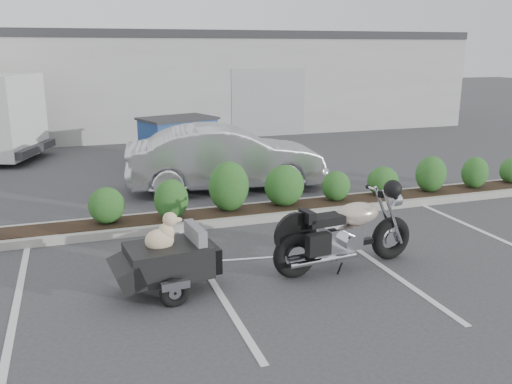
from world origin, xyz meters
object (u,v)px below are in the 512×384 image
object	(u,v)px
motorcycle	(346,233)
pet_trailer	(167,259)
sedan	(225,158)
dumpster	(178,140)

from	to	relation	value
motorcycle	pet_trailer	world-z (taller)	motorcycle
sedan	dumpster	distance (m)	3.51
motorcycle	pet_trailer	size ratio (longest dim) A/B	1.24
sedan	dumpster	world-z (taller)	sedan
motorcycle	sedan	world-z (taller)	sedan
pet_trailer	motorcycle	bearing A→B (deg)	-6.48
pet_trailer	dumpster	distance (m)	9.00
sedan	motorcycle	bearing A→B (deg)	-168.23
dumpster	pet_trailer	bearing A→B (deg)	-120.20
motorcycle	pet_trailer	bearing A→B (deg)	173.52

